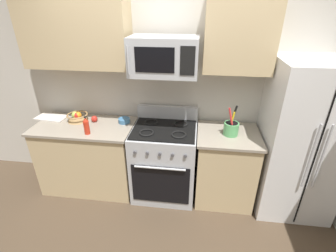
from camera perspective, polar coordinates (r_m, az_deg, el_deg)
The scene contains 15 objects.
ground_plane at distance 2.91m, azimuth -2.81°, elevation -23.45°, with size 16.00×16.00×0.00m, color #473828.
wall_back at distance 3.06m, azimuth 0.11°, elevation 9.05°, with size 8.00×0.10×2.60m, color beige.
counter_left at distance 3.35m, azimuth -17.94°, elevation -6.71°, with size 1.20×0.65×0.91m.
range_oven at distance 3.08m, azimuth -0.84°, elevation -8.09°, with size 0.76×0.69×1.09m.
counter_right at distance 3.09m, azimuth 13.16°, elevation -9.16°, with size 0.71×0.65×0.91m.
refrigerator at distance 3.05m, azimuth 28.66°, elevation -3.08°, with size 0.80×0.76×1.77m.
microwave at distance 2.60m, azimuth -0.94°, elevation 16.04°, with size 0.70×0.44×0.39m.
upper_cabinets_left at distance 3.01m, azimuth -20.93°, elevation 20.21°, with size 1.19×0.34×0.80m.
upper_cabinets_right at distance 2.71m, azimuth 16.50°, elevation 20.25°, with size 0.70×0.34×0.80m.
utensil_crock at distance 2.80m, azimuth 14.58°, elevation -0.44°, with size 0.16×0.16×0.34m.
fruit_basket at distance 3.26m, azimuth -20.45°, elevation 2.06°, with size 0.26×0.26×0.11m.
apple_loose at distance 3.16m, azimuth -16.88°, elevation 1.61°, with size 0.08×0.08×0.08m, color red.
cutting_board at distance 3.48m, azimuth -25.66°, elevation 1.82°, with size 0.38×0.21×0.02m, color silver.
bottle_hot_sauce at distance 2.87m, azimuth -18.58°, elevation 0.02°, with size 0.06×0.06×0.22m.
prep_bowl at distance 3.06m, azimuth -10.22°, elevation 1.32°, with size 0.15×0.15×0.06m.
Camera 1 is at (0.37, -1.82, 2.24)m, focal length 26.01 mm.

